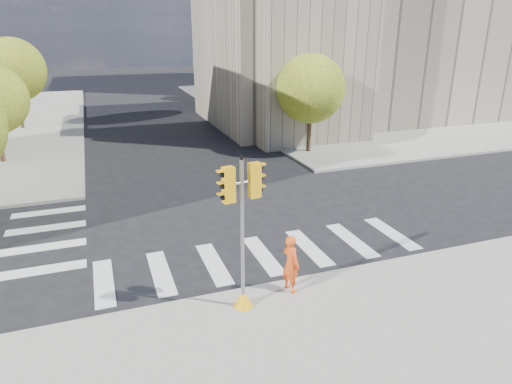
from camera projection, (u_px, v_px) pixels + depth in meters
ground at (248, 232)px, 17.96m from camera, size 160.00×160.00×0.00m
sidewalk_far_right at (349, 104)px, 47.29m from camera, size 28.00×40.00×0.15m
civic_building at (352, 31)px, 37.34m from camera, size 26.00×16.00×19.39m
tree_lw_far at (13, 70)px, 34.29m from camera, size 4.80×4.80×6.95m
tree_re_near at (311, 89)px, 27.80m from camera, size 4.20×4.20×6.16m
tree_re_mid at (247, 68)px, 38.31m from camera, size 4.60×4.60×6.66m
tree_re_far at (212, 64)px, 49.09m from camera, size 4.00×4.00×5.88m
lamp_near at (292, 74)px, 31.32m from camera, size 0.35×0.18×8.11m
lamp_far at (232, 60)px, 43.70m from camera, size 0.35×0.18×8.11m
traffic_signal at (243, 247)px, 12.33m from camera, size 1.08×0.56×4.43m
photographer at (291, 263)px, 13.47m from camera, size 0.61×0.75×1.80m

